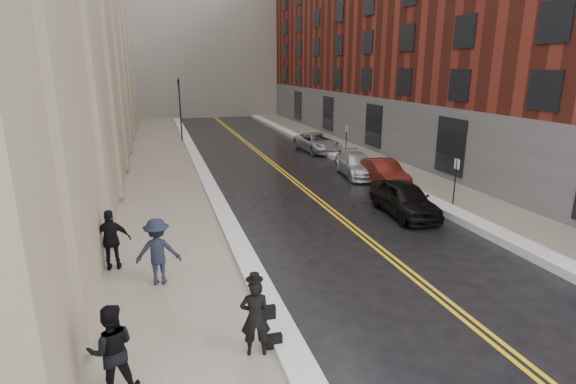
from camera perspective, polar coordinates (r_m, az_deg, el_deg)
ground at (r=11.40m, az=11.16°, el=-17.26°), size 160.00×160.00×0.00m
sidewalk_left at (r=25.13m, az=-15.56°, el=1.14°), size 4.00×64.00×0.15m
sidewalk_right at (r=28.61m, az=12.55°, el=3.08°), size 3.00×64.00×0.15m
lane_stripe_a at (r=26.12m, az=-0.31°, el=2.11°), size 0.12×64.00×0.01m
lane_stripe_b at (r=26.18m, az=0.19°, el=2.14°), size 0.12×64.00×0.01m
snow_ridge_left at (r=25.24m, az=-10.35°, el=1.66°), size 0.70×60.80×0.26m
snow_ridge_right at (r=27.75m, az=9.20°, el=3.03°), size 0.85×60.80×0.30m
building_right at (r=38.53m, az=19.87°, el=19.09°), size 14.00×50.00×18.00m
traffic_signal at (r=38.56m, az=-13.56°, el=10.73°), size 0.18×0.15×5.20m
parking_sign_near at (r=21.20m, az=20.49°, el=1.64°), size 0.06×0.35×2.23m
parking_sign_far at (r=31.41m, az=7.41°, el=6.81°), size 0.06×0.35×2.23m
car_black at (r=19.71m, az=14.55°, el=-0.79°), size 1.93×4.31×1.44m
car_maroon at (r=24.47m, az=12.00°, el=2.43°), size 1.63×4.15×1.34m
car_silver_near at (r=26.30m, az=8.73°, el=3.44°), size 2.22×4.56×1.28m
car_silver_far at (r=33.61m, az=3.76°, el=6.29°), size 2.65×4.98×1.33m
pedestrian_main at (r=9.86m, az=-4.18°, el=-15.59°), size 0.71×0.53×1.76m
pedestrian_a at (r=9.45m, az=-21.48°, el=-18.13°), size 0.93×0.75×1.81m
pedestrian_b at (r=13.25m, az=-16.20°, el=-7.25°), size 1.34×0.88×1.94m
pedestrian_c at (r=14.60m, az=-21.48°, el=-5.68°), size 1.12×0.50×1.89m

